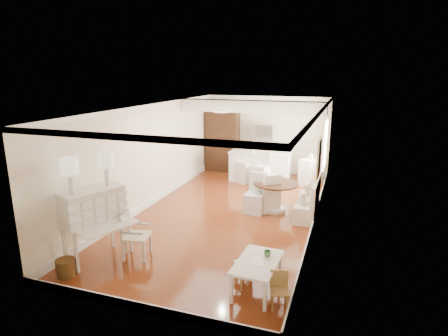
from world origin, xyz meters
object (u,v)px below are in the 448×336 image
Objects in this scene: fridge at (272,150)px; sideboard at (311,171)px; wicker_basket at (66,268)px; kids_table at (257,276)px; secretary_bureau at (94,225)px; kids_chair_c at (280,291)px; kids_chair_a at (239,274)px; dining_table at (276,197)px; slip_chair_far at (268,192)px; breakfast_counter at (260,167)px; pantry_cabinet at (222,140)px; gustavian_armchair at (136,236)px; kids_chair_b at (243,261)px; bar_stool_right at (261,170)px; slip_chair_near at (255,194)px; bar_stool_left at (244,166)px.

fridge is 1.73m from sideboard.
wicker_basket is 0.30× the size of kids_table.
secretary_bureau is 2.45× the size of kids_chair_c.
kids_chair_c reaches higher than kids_chair_a.
dining_table is (-0.44, 3.82, 0.12)m from kids_table.
slip_chair_far is 2.72m from breakfast_counter.
wicker_basket is 5.31m from slip_chair_far.
gustavian_armchair is at bearing -84.89° from pantry_cabinet.
fridge is at bearing -21.52° from gustavian_armchair.
kids_chair_c reaches higher than kids_chair_b.
pantry_cabinet reaches higher than secretary_bureau.
fridge is at bearing 85.67° from kids_chair_c.
fridge reaches higher than bar_stool_right.
kids_chair_c is 0.64× the size of sideboard.
secretary_bureau reaches higher than kids_table.
slip_chair_near is 0.51× the size of breakfast_counter.
sideboard reaches higher than kids_table.
fridge is (-0.37, 3.90, 0.37)m from slip_chair_near.
slip_chair_near is 1.01× the size of slip_chair_far.
kids_table is 6.60m from breakfast_counter.
bar_stool_left is 1.04× the size of bar_stool_right.
wicker_basket is at bearing -123.50° from dining_table.
dining_table is (2.97, 4.49, 0.23)m from wicker_basket.
sideboard reaches higher than kids_chair_b.
breakfast_counter is 1.14m from fridge.
bar_stool_left reaches higher than kids_table.
sideboard is at bearing 64.04° from wicker_basket.
breakfast_counter is (-1.51, 6.42, 0.24)m from kids_table.
slip_chair_far is 0.58× the size of fridge.
bar_stool_left is 0.69m from bar_stool_right.
fridge is (-1.31, 7.47, 0.62)m from kids_table.
pantry_cabinet is at bearing 126.95° from dining_table.
pantry_cabinet is (-2.27, 3.93, 0.62)m from slip_chair_near.
pantry_cabinet is (0.10, 7.43, 0.42)m from secretary_bureau.
pantry_cabinet is (-3.65, 7.84, 0.85)m from kids_chair_c.
bar_stool_right is 0.61× the size of fridge.
kids_chair_c is 0.51× the size of dining_table.
gustavian_armchair is 0.89× the size of slip_chair_far.
wicker_basket is 3.24m from kids_chair_b.
gustavian_armchair is 4.04m from dining_table.
pantry_cabinet reaches higher than wicker_basket.
wicker_basket is at bearing 130.36° from gustavian_armchair.
slip_chair_near is 1.12× the size of sideboard.
kids_table is at bearing -68.33° from sideboard.
kids_chair_a is (2.26, -0.40, -0.20)m from gustavian_armchair.
kids_chair_c is at bearing -77.34° from fridge.
bar_stool_left is at bearing 107.71° from kids_table.
breakfast_counter reaches higher than kids_chair_a.
breakfast_counter reaches higher than kids_chair_c.
kids_chair_a is at bearing -178.90° from kids_table.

